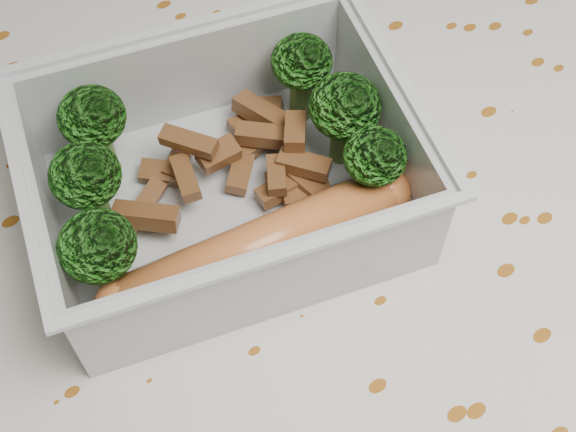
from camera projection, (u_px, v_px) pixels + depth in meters
dining_table at (277, 308)px, 0.47m from camera, size 1.40×0.90×0.75m
tablecloth at (276, 267)px, 0.43m from camera, size 1.46×0.96×0.19m
lunch_container at (226, 184)px, 0.39m from camera, size 0.21×0.18×0.06m
broccoli_florets at (214, 147)px, 0.37m from camera, size 0.17×0.13×0.05m
meat_pile at (244, 161)px, 0.40m from camera, size 0.11×0.08×0.03m
sausage at (260, 246)px, 0.37m from camera, size 0.16×0.04×0.03m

